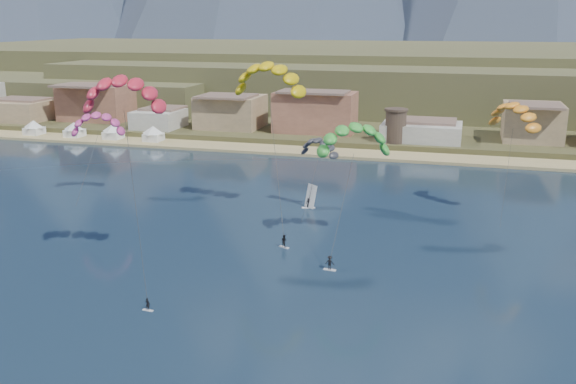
{
  "coord_description": "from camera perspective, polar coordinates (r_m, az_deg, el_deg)",
  "views": [
    {
      "loc": [
        21.93,
        -46.15,
        31.87
      ],
      "look_at": [
        0.0,
        32.0,
        10.0
      ],
      "focal_mm": 39.9,
      "sensor_mm": 36.0,
      "label": 1
    }
  ],
  "objects": [
    {
      "name": "foothills",
      "position": [
        279.55,
        15.96,
        9.84
      ],
      "size": [
        940.0,
        210.0,
        18.0
      ],
      "color": "brown",
      "rests_on": "ground"
    },
    {
      "name": "watchtower",
      "position": [
        163.05,
        9.57,
        5.87
      ],
      "size": [
        5.82,
        5.82,
        8.6
      ],
      "color": "#47382D",
      "rests_on": "ground"
    },
    {
      "name": "distant_kite_orange",
      "position": [
        110.72,
        19.54,
        6.79
      ],
      "size": [
        9.73,
        10.06,
        20.7
      ],
      "color": "#262626",
      "rests_on": "ground"
    },
    {
      "name": "kitesurfer_red",
      "position": [
        79.95,
        -14.54,
        8.94
      ],
      "size": [
        12.89,
        12.72,
        27.14
      ],
      "color": "silver",
      "rests_on": "ground"
    },
    {
      "name": "distant_kite_dark",
      "position": [
        108.21,
        2.8,
        4.29
      ],
      "size": [
        7.92,
        6.73,
        14.6
      ],
      "color": "#262626",
      "rests_on": "ground"
    },
    {
      "name": "beach",
      "position": [
        156.94,
        7.33,
        3.33
      ],
      "size": [
        2200.0,
        12.0,
        0.9
      ],
      "color": "tan",
      "rests_on": "ground"
    },
    {
      "name": "kitesurfer_yellow",
      "position": [
        103.44,
        -1.7,
        10.45
      ],
      "size": [
        14.06,
        18.46,
        28.39
      ],
      "color": "silver",
      "rests_on": "ground"
    },
    {
      "name": "distant_kite_pink",
      "position": [
        121.38,
        -16.65,
        6.17
      ],
      "size": [
        10.63,
        7.63,
        17.72
      ],
      "color": "#262626",
      "rests_on": "ground"
    },
    {
      "name": "land",
      "position": [
        607.38,
        13.88,
        11.65
      ],
      "size": [
        2200.0,
        900.0,
        4.0
      ],
      "color": "#4B4529",
      "rests_on": "ground"
    },
    {
      "name": "town",
      "position": [
        180.77,
        -4.54,
        7.45
      ],
      "size": [
        400.0,
        24.0,
        12.0
      ],
      "color": "beige",
      "rests_on": "ground"
    },
    {
      "name": "windsurfer",
      "position": [
        111.77,
        1.92,
        -0.78
      ],
      "size": [
        2.45,
        2.7,
        4.2
      ],
      "color": "silver",
      "rests_on": "ground"
    },
    {
      "name": "beach_tents",
      "position": [
        183.25,
        -17.03,
        5.58
      ],
      "size": [
        43.4,
        6.4,
        5.0
      ],
      "color": "white",
      "rests_on": "ground"
    },
    {
      "name": "kitesurfer_green",
      "position": [
        90.37,
        5.92,
        5.06
      ],
      "size": [
        11.68,
        15.15,
        19.79
      ],
      "color": "silver",
      "rests_on": "ground"
    }
  ]
}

